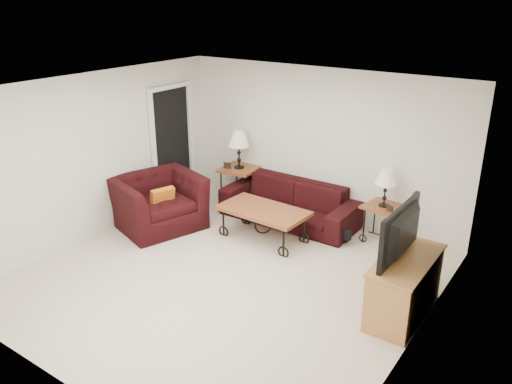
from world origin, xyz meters
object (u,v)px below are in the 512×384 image
side_table_right (382,223)px  armchair (158,202)px  sofa (289,203)px  coffee_table (263,224)px  lamp_right (385,188)px  tv_stand (404,287)px  lamp_left (239,150)px  television (409,234)px  backpack (347,229)px  side_table_left (239,185)px

side_table_right → armchair: armchair is taller
sofa → coffee_table: size_ratio=1.69×
lamp_right → armchair: (-3.17, -1.55, -0.45)m
tv_stand → lamp_left: bearing=155.2°
lamp_right → coffee_table: 1.91m
sofa → coffee_table: 0.80m
lamp_right → television: 1.92m
lamp_right → coffee_table: lamp_right is taller
sofa → backpack: size_ratio=4.88×
television → coffee_table: bearing=-106.0°
tv_stand → backpack: bearing=135.4°
lamp_left → lamp_right: lamp_left is taller
sofa → side_table_right: 1.56m
side_table_left → lamp_left: bearing=0.0°
armchair → backpack: size_ratio=2.78×
lamp_right → tv_stand: bearing=-60.7°
lamp_left → backpack: 2.44m
sofa → tv_stand: tv_stand is taller
side_table_left → side_table_right: side_table_left is taller
armchair → television: television is taller
lamp_right → armchair: lamp_right is taller
side_table_left → tv_stand: (3.63, -1.68, 0.03)m
side_table_left → lamp_left: 0.67m
side_table_right → sofa: bearing=-173.4°
sofa → side_table_left: (-1.15, 0.18, 0.00)m
tv_stand → television: (-0.02, -0.00, 0.68)m
lamp_left → television: size_ratio=0.61×
television → backpack: television is taller
armchair → television: bearing=-73.7°
backpack → tv_stand: bearing=-58.2°
lamp_left → coffee_table: bearing=-39.7°
side_table_left → television: size_ratio=0.61×
lamp_left → tv_stand: size_ratio=0.55×
side_table_left → coffee_table: 1.53m
lamp_right → backpack: bearing=-139.3°
lamp_left → armchair: 1.72m
lamp_left → lamp_right: bearing=0.0°
lamp_left → television: television is taller
side_table_right → lamp_left: bearing=180.0°
lamp_right → television: bearing=-61.2°
backpack → television: bearing=-58.6°
lamp_right → coffee_table: (-1.52, -0.98, -0.62)m
lamp_left → tv_stand: 4.05m
backpack → coffee_table: bearing=-164.2°
lamp_left → armchair: (-0.47, -1.55, -0.58)m
side_table_right → lamp_left: lamp_left is taller
armchair → tv_stand: (4.11, -0.12, -0.06)m
side_table_left → lamp_left: (0.00, 0.00, 0.67)m
armchair → tv_stand: 4.11m
sofa → tv_stand: bearing=-31.0°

